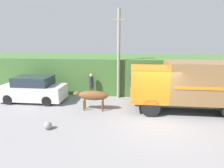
{
  "coord_description": "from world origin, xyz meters",
  "views": [
    {
      "loc": [
        -1.35,
        -8.64,
        4.06
      ],
      "look_at": [
        -2.39,
        1.17,
        1.58
      ],
      "focal_mm": 28.0,
      "sensor_mm": 36.0,
      "label": 1
    }
  ],
  "objects_px": {
    "cargo_truck": "(192,84)",
    "roadside_rock": "(48,126)",
    "utility_pole": "(119,54)",
    "parked_suv": "(33,90)",
    "brown_cow": "(93,96)",
    "pedestrian_on_hill": "(91,84)"
  },
  "relations": [
    {
      "from": "parked_suv",
      "to": "pedestrian_on_hill",
      "type": "bearing_deg",
      "value": 15.52
    },
    {
      "from": "cargo_truck",
      "to": "roadside_rock",
      "type": "distance_m",
      "value": 7.96
    },
    {
      "from": "cargo_truck",
      "to": "parked_suv",
      "type": "bearing_deg",
      "value": 178.14
    },
    {
      "from": "brown_cow",
      "to": "parked_suv",
      "type": "distance_m",
      "value": 4.43
    },
    {
      "from": "parked_suv",
      "to": "cargo_truck",
      "type": "bearing_deg",
      "value": -7.08
    },
    {
      "from": "cargo_truck",
      "to": "utility_pole",
      "type": "bearing_deg",
      "value": 156.16
    },
    {
      "from": "brown_cow",
      "to": "utility_pole",
      "type": "bearing_deg",
      "value": 60.7
    },
    {
      "from": "pedestrian_on_hill",
      "to": "cargo_truck",
      "type": "bearing_deg",
      "value": 158.3
    },
    {
      "from": "pedestrian_on_hill",
      "to": "utility_pole",
      "type": "distance_m",
      "value": 2.92
    },
    {
      "from": "cargo_truck",
      "to": "pedestrian_on_hill",
      "type": "relative_size",
      "value": 3.85
    },
    {
      "from": "cargo_truck",
      "to": "parked_suv",
      "type": "height_order",
      "value": "cargo_truck"
    },
    {
      "from": "cargo_truck",
      "to": "roadside_rock",
      "type": "relative_size",
      "value": 18.45
    },
    {
      "from": "roadside_rock",
      "to": "pedestrian_on_hill",
      "type": "bearing_deg",
      "value": 78.2
    },
    {
      "from": "cargo_truck",
      "to": "roadside_rock",
      "type": "height_order",
      "value": "cargo_truck"
    },
    {
      "from": "cargo_truck",
      "to": "utility_pole",
      "type": "height_order",
      "value": "utility_pole"
    },
    {
      "from": "pedestrian_on_hill",
      "to": "utility_pole",
      "type": "relative_size",
      "value": 0.29
    },
    {
      "from": "brown_cow",
      "to": "pedestrian_on_hill",
      "type": "bearing_deg",
      "value": 102.98
    },
    {
      "from": "parked_suv",
      "to": "brown_cow",
      "type": "bearing_deg",
      "value": -17.4
    },
    {
      "from": "utility_pole",
      "to": "roadside_rock",
      "type": "distance_m",
      "value": 6.53
    },
    {
      "from": "cargo_truck",
      "to": "utility_pole",
      "type": "distance_m",
      "value": 5.02
    },
    {
      "from": "brown_cow",
      "to": "parked_suv",
      "type": "relative_size",
      "value": 0.5
    },
    {
      "from": "cargo_truck",
      "to": "roadside_rock",
      "type": "bearing_deg",
      "value": -156.06
    }
  ]
}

